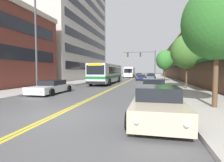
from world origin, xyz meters
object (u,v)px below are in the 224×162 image
car_red_parked_left_near (112,77)px  car_white_parked_left_mid (52,87)px  city_bus (107,73)px  car_charcoal_parked_right_mid (153,89)px  car_beige_moving_second (139,75)px  street_lamp_left_near (39,31)px  box_truck (129,72)px  fire_hydrant (176,90)px  car_navy_moving_lead (141,77)px  car_dark_grey_moving_third (139,76)px  street_tree_right_far (165,60)px  car_champagne_parked_right_foreground (157,105)px  street_tree_right_near (217,22)px  car_slate_blue_parked_right_end (151,77)px  street_tree_right_mid (187,52)px  car_black_parked_right_far (151,76)px  traffic_signal_mast (144,59)px

car_red_parked_left_near → car_white_parked_left_mid: (-0.00, -24.24, -0.10)m
city_bus → car_charcoal_parked_right_mid: city_bus is taller
car_beige_moving_second → street_lamp_left_near: size_ratio=0.53×
car_charcoal_parked_right_mid → street_lamp_left_near: bearing=-179.3°
box_truck → fire_hydrant: bearing=-78.3°
car_white_parked_left_mid → car_navy_moving_lead: bearing=74.7°
car_dark_grey_moving_third → street_tree_right_far: size_ratio=0.82×
car_navy_moving_lead → street_lamp_left_near: size_ratio=0.52×
car_champagne_parked_right_foreground → street_tree_right_near: (2.85, 2.41, 3.70)m
box_truck → car_red_parked_left_near: bearing=-101.4°
car_navy_moving_lead → car_dark_grey_moving_third: bearing=95.9°
car_slate_blue_parked_right_end → car_beige_moving_second: (-3.75, 20.87, -0.03)m
car_charcoal_parked_right_mid → street_tree_right_mid: bearing=60.7°
city_bus → car_charcoal_parked_right_mid: (6.72, -12.99, -1.02)m
car_black_parked_right_far → street_tree_right_near: bearing=-85.9°
car_champagne_parked_right_foreground → street_tree_right_mid: (3.39, 12.25, 3.32)m
car_dark_grey_moving_third → street_lamp_left_near: size_ratio=0.50×
car_champagne_parked_right_foreground → car_black_parked_right_far: car_champagne_parked_right_foreground is taller
car_charcoal_parked_right_mid → street_tree_right_mid: 7.75m
car_beige_moving_second → car_dark_grey_moving_third: car_beige_moving_second is taller
car_charcoal_parked_right_mid → street_lamp_left_near: 10.44m
car_white_parked_left_mid → car_navy_moving_lead: car_navy_moving_lead is taller
car_navy_moving_lead → street_tree_right_mid: bearing=-73.2°
street_lamp_left_near → street_tree_right_mid: size_ratio=1.61×
car_champagne_parked_right_foreground → car_slate_blue_parked_right_end: bearing=90.2°
car_charcoal_parked_right_mid → street_tree_right_mid: size_ratio=0.80×
traffic_signal_mast → car_red_parked_left_near: bearing=-151.2°
car_charcoal_parked_right_mid → box_truck: (-6.10, 37.28, 0.96)m
car_dark_grey_moving_third → street_tree_right_mid: size_ratio=0.80×
car_beige_moving_second → car_navy_moving_lead: bearing=-85.6°
street_tree_right_far → car_red_parked_left_near: bearing=153.5°
city_bus → box_truck: (0.62, 24.28, -0.06)m
fire_hydrant → street_tree_right_near: bearing=-71.4°
car_red_parked_left_near → car_slate_blue_parked_right_end: 8.70m
car_champagne_parked_right_foreground → car_dark_grey_moving_third: (-3.13, 40.44, -0.08)m
traffic_signal_mast → street_tree_right_mid: (5.15, -22.37, -0.89)m
street_lamp_left_near → car_black_parked_right_far: bearing=76.1°
car_charcoal_parked_right_mid → box_truck: 37.78m
car_black_parked_right_far → box_truck: 6.10m
box_truck → street_tree_right_mid: bearing=-73.0°
car_navy_moving_lead → car_black_parked_right_far: bearing=81.2°
car_white_parked_left_mid → car_black_parked_right_far: bearing=76.9°
street_tree_right_mid → street_tree_right_far: bearing=94.8°
car_charcoal_parked_right_mid → fire_hydrant: bearing=3.4°
car_red_parked_left_near → box_truck: bearing=78.6°
car_beige_moving_second → street_lamp_left_near: 47.81m
car_white_parked_left_mid → car_dark_grey_moving_third: bearing=80.7°
traffic_signal_mast → street_lamp_left_near: bearing=-104.9°
car_slate_blue_parked_right_end → box_truck: box_truck is taller
car_white_parked_left_mid → car_black_parked_right_far: 37.76m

